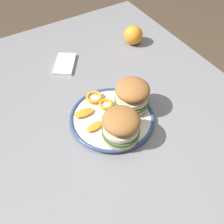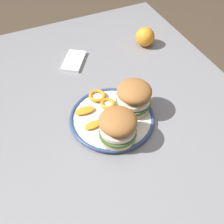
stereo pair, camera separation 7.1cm
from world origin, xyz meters
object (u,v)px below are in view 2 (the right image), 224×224
dinner_plate (112,118)px  sandwich_half_left (134,96)px  dining_table (121,139)px  sandwich_half_right (118,126)px  whole_orange (145,37)px

dinner_plate → sandwich_half_left: 0.10m
dining_table → sandwich_half_right: (0.06, -0.04, 0.16)m
sandwich_half_left → sandwich_half_right: bearing=-47.9°
dining_table → sandwich_half_right: size_ratio=8.57×
dining_table → sandwich_half_left: size_ratio=8.58×
dining_table → whole_orange: bearing=141.6°
dining_table → dinner_plate: bearing=-139.7°
sandwich_half_right → whole_orange: bearing=141.9°
whole_orange → dining_table: bearing=-38.4°
dining_table → sandwich_half_right: bearing=-35.6°
sandwich_half_right → dining_table: bearing=144.4°
dining_table → whole_orange: whole_orange is taller
sandwich_half_left → dining_table: bearing=-59.7°
sandwich_half_left → dinner_plate: bearing=-83.2°
dinner_plate → sandwich_half_right: (0.08, -0.02, 0.06)m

